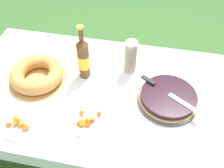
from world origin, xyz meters
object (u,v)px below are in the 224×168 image
Objects in this scene: snack_plate_near at (21,124)px; serving_knife at (165,91)px; bundt_cake at (37,74)px; cup_stack at (131,57)px; berry_tart at (168,98)px; snack_plate_left at (87,119)px; cider_bottle_amber at (83,58)px.

serving_knife is at bearing 24.94° from snack_plate_near.
cup_stack is at bearing 19.61° from bundt_cake.
bundt_cake is 0.55m from cup_stack.
berry_tart is at bearing 0.00° from serving_knife.
snack_plate_left is (0.36, -0.22, -0.03)m from bundt_cake.
berry_tart is 0.32m from cup_stack.
cider_bottle_amber is (-0.47, 0.10, 0.07)m from serving_knife.
cup_stack reaches higher than snack_plate_near.
snack_plate_near is at bearing -156.90° from berry_tart.
cider_bottle_amber is at bearing 20.32° from bundt_cake.
cup_stack is at bearing 140.14° from berry_tart.
serving_knife reaches higher than berry_tart.
berry_tart is at bearing -12.67° from cider_bottle_amber.
bundt_cake is (-0.73, -0.00, -0.02)m from serving_knife.
cider_bottle_amber reaches higher than snack_plate_left.
bundt_cake reaches higher than snack_plate_left.
snack_plate_left is at bearing -31.89° from bundt_cake.
snack_plate_left is (-0.37, -0.22, -0.05)m from serving_knife.
cup_stack is at bearing 46.72° from snack_plate_near.
cup_stack is at bearing 171.81° from serving_knife.
serving_knife reaches higher than snack_plate_near.
cider_bottle_amber is at bearing 167.33° from berry_tart.
snack_plate_left is at bearing -72.80° from cider_bottle_amber.
snack_plate_near is 0.33m from snack_plate_left.
berry_tart reaches higher than snack_plate_near.
serving_knife is 1.53× the size of cup_stack.
bundt_cake is at bearing -160.39° from cup_stack.
cider_bottle_amber is (-0.49, 0.11, 0.10)m from berry_tart.
bundt_cake reaches higher than berry_tart.
cider_bottle_amber reaches higher than berry_tart.
snack_plate_left is at bearing 16.95° from snack_plate_near.
berry_tart is 0.75m from bundt_cake.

